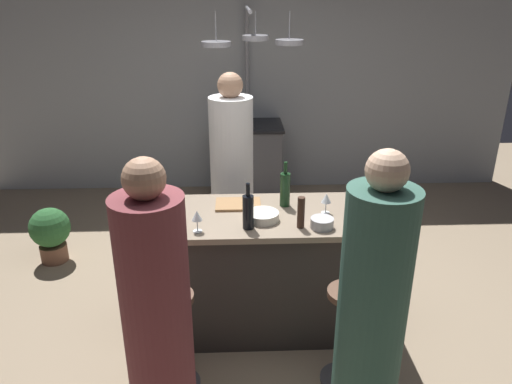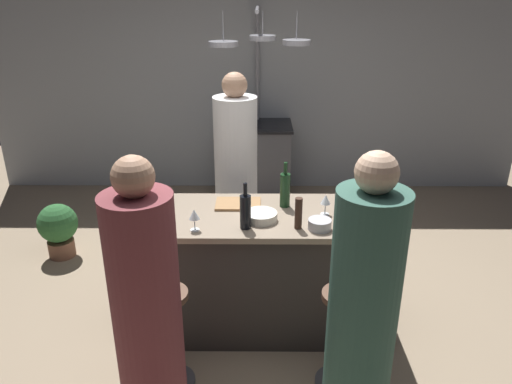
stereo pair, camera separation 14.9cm
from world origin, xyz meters
TOP-DOWN VIEW (x-y plane):
  - ground_plane at (0.00, 0.00)m, footprint 9.00×9.00m
  - back_wall at (0.00, 2.85)m, footprint 6.40×0.16m
  - kitchen_island at (0.00, 0.00)m, footprint 1.80×0.72m
  - stove_range at (0.00, 2.45)m, footprint 0.80×0.64m
  - chef at (-0.18, 0.88)m, footprint 0.36×0.36m
  - bar_stool_left at (-0.52, -0.62)m, footprint 0.28×0.28m
  - guest_left at (-0.54, -0.99)m, footprint 0.35×0.35m
  - bar_stool_right at (0.52, -0.62)m, footprint 0.28×0.28m
  - guest_right at (0.54, -0.99)m, footprint 0.35×0.35m
  - overhead_pot_rack at (0.01, 1.89)m, footprint 0.91×1.40m
  - potted_plant at (-1.83, 0.98)m, footprint 0.36×0.36m
  - cutting_board at (-0.13, 0.15)m, footprint 0.32×0.22m
  - pepper_mill at (0.27, -0.21)m, footprint 0.05×0.05m
  - wine_bottle_dark at (-0.07, -0.21)m, footprint 0.07×0.07m
  - wine_bottle_red at (0.20, 0.13)m, footprint 0.07×0.07m
  - wine_bottle_green at (-0.77, -0.14)m, footprint 0.07×0.07m
  - wine_glass_near_left_guest at (-0.39, -0.25)m, footprint 0.07×0.07m
  - wine_glass_near_right_guest at (0.47, -0.01)m, footprint 0.07×0.07m
  - mixing_bowl_steel at (0.41, -0.23)m, footprint 0.15×0.15m
  - mixing_bowl_ceramic at (0.03, -0.10)m, footprint 0.22×0.22m

SIDE VIEW (x-z plane):
  - ground_plane at x=0.00m, z-range 0.00..0.00m
  - potted_plant at x=-1.83m, z-range 0.04..0.56m
  - bar_stool_left at x=-0.52m, z-range 0.04..0.72m
  - bar_stool_right at x=0.52m, z-range 0.04..0.72m
  - stove_range at x=0.00m, z-range 0.00..0.89m
  - kitchen_island at x=0.00m, z-range 0.00..0.90m
  - guest_left at x=-0.54m, z-range -0.06..1.59m
  - guest_right at x=0.54m, z-range -0.06..1.61m
  - chef at x=-0.18m, z-range -0.06..1.66m
  - cutting_board at x=-0.13m, z-range 0.90..0.92m
  - mixing_bowl_ceramic at x=0.03m, z-range 0.90..0.96m
  - mixing_bowl_steel at x=0.41m, z-range 0.90..0.97m
  - pepper_mill at x=0.27m, z-range 0.90..1.11m
  - wine_glass_near_left_guest at x=-0.39m, z-range 0.93..1.08m
  - wine_glass_near_right_guest at x=0.47m, z-range 0.93..1.08m
  - wine_bottle_green at x=-0.77m, z-range 0.86..1.17m
  - wine_bottle_dark at x=-0.07m, z-range 0.86..1.17m
  - wine_bottle_red at x=0.20m, z-range 0.86..1.19m
  - back_wall at x=0.00m, z-range 0.00..2.60m
  - overhead_pot_rack at x=0.01m, z-range 0.61..2.78m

